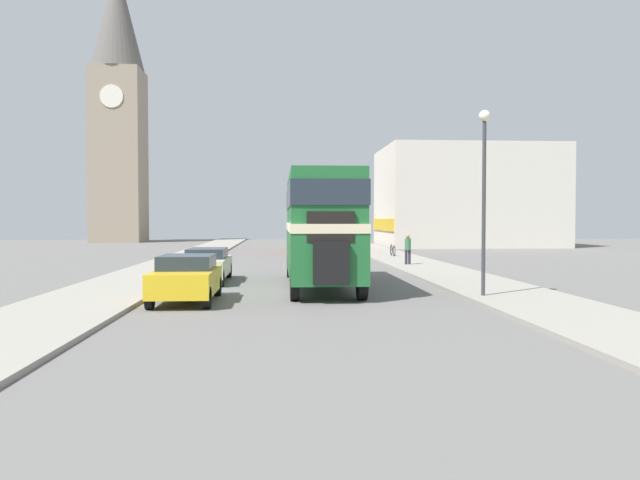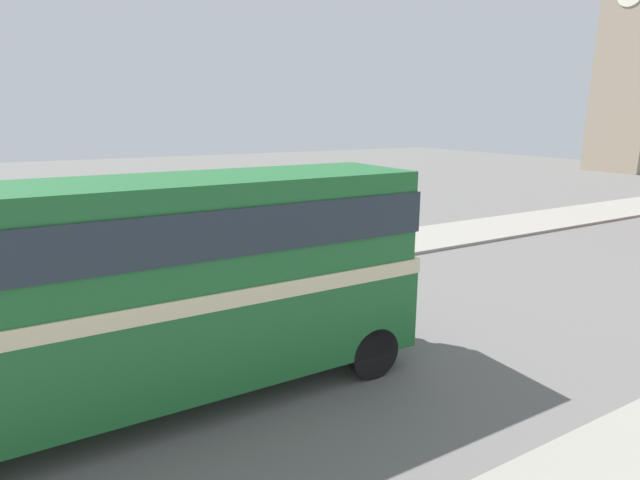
# 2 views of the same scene
# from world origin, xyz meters

# --- Properties ---
(ground_plane) EXTENTS (120.00, 120.00, 0.00)m
(ground_plane) POSITION_xyz_m (0.00, 0.00, 0.00)
(ground_plane) COLOR slate
(sidewalk_right) EXTENTS (3.50, 120.00, 0.12)m
(sidewalk_right) POSITION_xyz_m (6.75, 0.00, 0.06)
(sidewalk_right) COLOR gray
(sidewalk_right) RESTS_ON ground_plane
(sidewalk_left) EXTENTS (3.50, 120.00, 0.12)m
(sidewalk_left) POSITION_xyz_m (-6.75, 0.00, 0.06)
(sidewalk_left) COLOR gray
(sidewalk_left) RESTS_ON ground_plane
(double_decker_bus) EXTENTS (2.41, 10.00, 4.14)m
(double_decker_bus) POSITION_xyz_m (0.68, 2.11, 2.47)
(double_decker_bus) COLOR #1E602D
(double_decker_bus) RESTS_ON ground_plane
(bus_distant) EXTENTS (2.51, 9.73, 4.20)m
(bus_distant) POSITION_xyz_m (1.76, 28.89, 2.50)
(bus_distant) COLOR red
(bus_distant) RESTS_ON ground_plane
(car_parked_near) EXTENTS (1.79, 3.98, 1.44)m
(car_parked_near) POSITION_xyz_m (-3.69, -1.96, 0.75)
(car_parked_near) COLOR gold
(car_parked_near) RESTS_ON ground_plane
(car_parked_mid) EXTENTS (1.69, 4.57, 1.36)m
(car_parked_mid) POSITION_xyz_m (-3.79, 4.26, 0.72)
(car_parked_mid) COLOR beige
(car_parked_mid) RESTS_ON ground_plane
(pedestrian_walking) EXTENTS (0.33, 0.33, 1.61)m
(pedestrian_walking) POSITION_xyz_m (6.07, 11.97, 1.03)
(pedestrian_walking) COLOR #282833
(pedestrian_walking) RESTS_ON sidewalk_right
(bicycle_on_pavement) EXTENTS (0.05, 1.76, 0.78)m
(bicycle_on_pavement) POSITION_xyz_m (6.71, 19.89, 0.48)
(bicycle_on_pavement) COLOR black
(bicycle_on_pavement) RESTS_ON sidewalk_right
(street_lamp) EXTENTS (0.36, 0.36, 5.86)m
(street_lamp) POSITION_xyz_m (5.61, -1.88, 3.96)
(street_lamp) COLOR #38383D
(street_lamp) RESTS_ON sidewalk_right
(church_tower) EXTENTS (5.81, 5.81, 31.37)m
(church_tower) POSITION_xyz_m (-19.05, 51.14, 16.05)
(church_tower) COLOR gray
(church_tower) RESTS_ON ground_plane
(shop_building_block) EXTENTS (16.16, 11.99, 9.42)m
(shop_building_block) POSITION_xyz_m (17.14, 38.00, 4.71)
(shop_building_block) COLOR beige
(shop_building_block) RESTS_ON ground_plane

